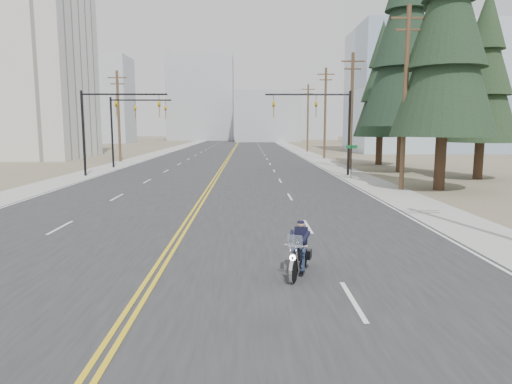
{
  "coord_description": "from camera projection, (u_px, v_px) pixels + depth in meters",
  "views": [
    {
      "loc": [
        2.56,
        -6.1,
        4.03
      ],
      "look_at": [
        2.87,
        10.97,
        1.6
      ],
      "focal_mm": 32.0,
      "sensor_mm": 36.0,
      "label": 1
    }
  ],
  "objects": [
    {
      "name": "haze_bldg_b",
      "position": [
        267.0,
        117.0,
        129.45
      ],
      "size": [
        18.0,
        14.0,
        14.0
      ],
      "primitive_type": "cube",
      "color": "#ADB2B7",
      "rests_on": "ground"
    },
    {
      "name": "utility_pole_c",
      "position": [
        351.0,
        109.0,
        43.59
      ],
      "size": [
        2.2,
        0.3,
        11.0
      ],
      "color": "brown",
      "rests_on": "ground"
    },
    {
      "name": "glass_building",
      "position": [
        426.0,
        91.0,
        75.01
      ],
      "size": [
        24.0,
        16.0,
        20.0
      ],
      "primitive_type": "cube",
      "color": "#9EB5CC",
      "rests_on": "ground"
    },
    {
      "name": "utility_pole_d",
      "position": [
        325.0,
        112.0,
        58.4
      ],
      "size": [
        2.2,
        0.3,
        11.5
      ],
      "color": "brown",
      "rests_on": "ground"
    },
    {
      "name": "utility_pole_left",
      "position": [
        119.0,
        115.0,
        53.08
      ],
      "size": [
        2.2,
        0.3,
        10.5
      ],
      "color": "brown",
      "rests_on": "ground"
    },
    {
      "name": "conifer_mid",
      "position": [
        485.0,
        71.0,
        34.65
      ],
      "size": [
        5.42,
        5.42,
        14.46
      ],
      "rotation": [
        0.0,
        0.0,
        -0.32
      ],
      "color": "#382619",
      "rests_on": "ground"
    },
    {
      "name": "utility_pole_e",
      "position": [
        308.0,
        117.0,
        75.26
      ],
      "size": [
        2.2,
        0.3,
        11.0
      ],
      "color": "brown",
      "rests_on": "ground"
    },
    {
      "name": "conifer_far",
      "position": [
        382.0,
        83.0,
        48.44
      ],
      "size": [
        5.66,
        5.66,
        15.16
      ],
      "rotation": [
        0.0,
        0.0,
        -0.08
      ],
      "color": "#382619",
      "rests_on": "ground"
    },
    {
      "name": "motorcyclist",
      "position": [
        299.0,
        249.0,
        12.43
      ],
      "size": [
        1.37,
        2.06,
        1.49
      ],
      "primitive_type": null,
      "rotation": [
        0.0,
        0.0,
        2.83
      ],
      "color": "black",
      "rests_on": "ground"
    },
    {
      "name": "haze_bldg_a",
      "position": [
        103.0,
        100.0,
        118.23
      ],
      "size": [
        14.0,
        12.0,
        22.0
      ],
      "primitive_type": "cube",
      "color": "#B7BCC6",
      "rests_on": "ground"
    },
    {
      "name": "conifer_near",
      "position": [
        448.0,
        31.0,
        28.19
      ],
      "size": [
        6.52,
        6.52,
        17.26
      ],
      "rotation": [
        0.0,
        0.0,
        -0.15
      ],
      "color": "#382619",
      "rests_on": "ground"
    },
    {
      "name": "traffic_mast_right",
      "position": [
        325.0,
        116.0,
        37.7
      ],
      "size": [
        7.1,
        0.26,
        7.0
      ],
      "color": "black",
      "rests_on": "ground"
    },
    {
      "name": "street_sign",
      "position": [
        351.0,
        156.0,
        36.19
      ],
      "size": [
        0.9,
        0.06,
        2.62
      ],
      "color": "black",
      "rests_on": "ground"
    },
    {
      "name": "sidewalk_left",
      "position": [
        163.0,
        152.0,
        75.64
      ],
      "size": [
        3.0,
        200.0,
        0.01
      ],
      "primitive_type": "cube",
      "color": "#A5A5A0",
      "rests_on": "ground"
    },
    {
      "name": "traffic_mast_far",
      "position": [
        128.0,
        119.0,
        45.3
      ],
      "size": [
        6.1,
        0.26,
        7.0
      ],
      "color": "black",
      "rests_on": "ground"
    },
    {
      "name": "haze_bldg_e",
      "position": [
        314.0,
        121.0,
        154.64
      ],
      "size": [
        14.0,
        14.0,
        12.0
      ],
      "primitive_type": "cube",
      "color": "#B7BCC6",
      "rests_on": "ground"
    },
    {
      "name": "haze_bldg_f",
      "position": [
        68.0,
        114.0,
        133.23
      ],
      "size": [
        12.0,
        12.0,
        16.0
      ],
      "primitive_type": "cube",
      "color": "#ADB2B7",
      "rests_on": "ground"
    },
    {
      "name": "conifer_tall",
      "position": [
        406.0,
        37.0,
        39.74
      ],
      "size": [
        7.43,
        7.43,
        20.64
      ],
      "rotation": [
        0.0,
        0.0,
        -0.26
      ],
      "color": "#382619",
      "rests_on": "ground"
    },
    {
      "name": "traffic_mast_left",
      "position": [
        107.0,
        116.0,
        37.38
      ],
      "size": [
        7.1,
        0.26,
        7.0
      ],
      "color": "black",
      "rests_on": "ground"
    },
    {
      "name": "sidewalk_right",
      "position": [
        301.0,
        152.0,
        76.05
      ],
      "size": [
        3.0,
        200.0,
        0.01
      ],
      "primitive_type": "cube",
      "color": "#A5A5A0",
      "rests_on": "ground"
    },
    {
      "name": "haze_bldg_d",
      "position": [
        201.0,
        99.0,
        143.1
      ],
      "size": [
        20.0,
        15.0,
        26.0
      ],
      "primitive_type": "cube",
      "color": "#ADB2B7",
      "rests_on": "ground"
    },
    {
      "name": "haze_bldg_c",
      "position": [
        396.0,
        107.0,
        114.89
      ],
      "size": [
        16.0,
        12.0,
        18.0
      ],
      "primitive_type": "cube",
      "color": "#B7BCC6",
      "rests_on": "ground"
    },
    {
      "name": "utility_pole_b",
      "position": [
        405.0,
        96.0,
        28.7
      ],
      "size": [
        2.2,
        0.3,
        11.5
      ],
      "color": "brown",
      "rests_on": "ground"
    },
    {
      "name": "apartment_block",
      "position": [
        9.0,
        41.0,
        58.39
      ],
      "size": [
        18.0,
        14.0,
        30.0
      ],
      "primitive_type": "cube",
      "color": "silver",
      "rests_on": "ground"
    },
    {
      "name": "road",
      "position": [
        232.0,
        152.0,
        75.85
      ],
      "size": [
        20.0,
        200.0,
        0.01
      ],
      "primitive_type": "cube",
      "color": "#303033",
      "rests_on": "ground"
    }
  ]
}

